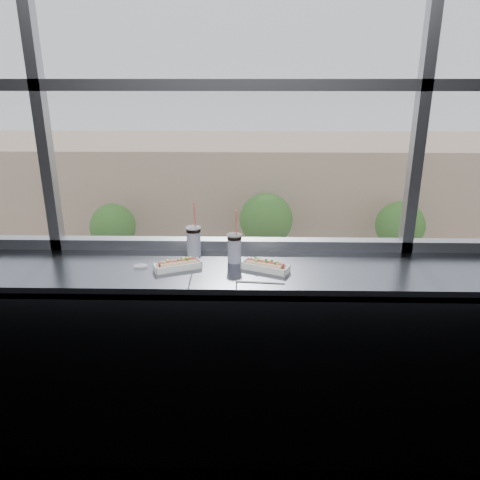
{
  "coord_description": "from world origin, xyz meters",
  "views": [
    {
      "loc": [
        0.11,
        -1.03,
        2.04
      ],
      "look_at": [
        0.06,
        1.23,
        1.25
      ],
      "focal_mm": 35.0,
      "sensor_mm": 36.0,
      "label": 1
    }
  ],
  "objects_px": {
    "car_far_c": "(432,281)",
    "wrapper": "(141,265)",
    "pedestrian_d": "(388,261)",
    "tree_center": "(266,220)",
    "soda_cup_left": "(194,240)",
    "pedestrian_b": "(245,252)",
    "tree_right": "(400,226)",
    "car_near_c": "(226,352)",
    "loose_straw": "(260,282)",
    "hotdog_tray_left": "(178,265)",
    "soda_cup_right": "(234,247)",
    "car_far_a": "(119,278)",
    "tree_left": "(113,226)",
    "hotdog_tray_right": "(265,266)",
    "car_near_d": "(399,357)",
    "pedestrian_a": "(148,260)"
  },
  "relations": [
    {
      "from": "car_far_c",
      "to": "tree_right",
      "type": "bearing_deg",
      "value": 18.75
    },
    {
      "from": "car_near_d",
      "to": "tree_center",
      "type": "height_order",
      "value": "tree_center"
    },
    {
      "from": "soda_cup_left",
      "to": "tree_center",
      "type": "height_order",
      "value": "soda_cup_left"
    },
    {
      "from": "hotdog_tray_left",
      "to": "tree_left",
      "type": "xyz_separation_m",
      "value": [
        -9.06,
        28.31,
        -8.79
      ]
    },
    {
      "from": "car_near_d",
      "to": "loose_straw",
      "type": "bearing_deg",
      "value": 162.25
    },
    {
      "from": "car_far_a",
      "to": "tree_left",
      "type": "bearing_deg",
      "value": 15.09
    },
    {
      "from": "pedestrian_a",
      "to": "loose_straw",
      "type": "bearing_deg",
      "value": -75.75
    },
    {
      "from": "tree_left",
      "to": "tree_right",
      "type": "height_order",
      "value": "tree_right"
    },
    {
      "from": "hotdog_tray_left",
      "to": "soda_cup_right",
      "type": "xyz_separation_m",
      "value": [
        0.29,
        0.11,
        0.06
      ]
    },
    {
      "from": "car_near_c",
      "to": "pedestrian_d",
      "type": "distance_m",
      "value": 15.84
    },
    {
      "from": "car_near_d",
      "to": "pedestrian_d",
      "type": "relative_size",
      "value": 2.74
    },
    {
      "from": "car_far_c",
      "to": "pedestrian_b",
      "type": "distance_m",
      "value": 12.61
    },
    {
      "from": "tree_left",
      "to": "hotdog_tray_right",
      "type": "bearing_deg",
      "value": -71.42
    },
    {
      "from": "hotdog_tray_right",
      "to": "pedestrian_a",
      "type": "relative_size",
      "value": 0.13
    },
    {
      "from": "loose_straw",
      "to": "car_far_c",
      "type": "relative_size",
      "value": 0.03
    },
    {
      "from": "tree_left",
      "to": "soda_cup_left",
      "type": "bearing_deg",
      "value": -72.01
    },
    {
      "from": "tree_right",
      "to": "wrapper",
      "type": "bearing_deg",
      "value": -110.86
    },
    {
      "from": "pedestrian_d",
      "to": "hotdog_tray_left",
      "type": "bearing_deg",
      "value": 70.47
    },
    {
      "from": "loose_straw",
      "to": "pedestrian_b",
      "type": "xyz_separation_m",
      "value": [
        -0.41,
        29.38,
        -10.94
      ]
    },
    {
      "from": "pedestrian_d",
      "to": "tree_left",
      "type": "distance_m",
      "value": 19.15
    },
    {
      "from": "pedestrian_a",
      "to": "hotdog_tray_right",
      "type": "bearing_deg",
      "value": -75.62
    },
    {
      "from": "hotdog_tray_left",
      "to": "soda_cup_right",
      "type": "bearing_deg",
      "value": -1.76
    },
    {
      "from": "car_near_d",
      "to": "car_near_c",
      "type": "distance_m",
      "value": 7.9
    },
    {
      "from": "pedestrian_d",
      "to": "car_near_d",
      "type": "bearing_deg",
      "value": 76.94
    },
    {
      "from": "car_far_c",
      "to": "tree_left",
      "type": "relative_size",
      "value": 1.4
    },
    {
      "from": "soda_cup_right",
      "to": "pedestrian_a",
      "type": "distance_m",
      "value": 30.89
    },
    {
      "from": "tree_left",
      "to": "soda_cup_right",
      "type": "bearing_deg",
      "value": -71.65
    },
    {
      "from": "car_far_c",
      "to": "pedestrian_d",
      "type": "xyz_separation_m",
      "value": [
        -1.68,
        3.75,
        -0.16
      ]
    },
    {
      "from": "loose_straw",
      "to": "wrapper",
      "type": "distance_m",
      "value": 0.65
    },
    {
      "from": "pedestrian_d",
      "to": "tree_center",
      "type": "xyz_separation_m",
      "value": [
        -8.48,
        0.25,
        2.83
      ]
    },
    {
      "from": "tree_right",
      "to": "car_far_c",
      "type": "bearing_deg",
      "value": -75.32
    },
    {
      "from": "car_far_c",
      "to": "car_near_c",
      "type": "distance_m",
      "value": 14.68
    },
    {
      "from": "car_near_c",
      "to": "car_far_a",
      "type": "relative_size",
      "value": 0.93
    },
    {
      "from": "pedestrian_d",
      "to": "hotdog_tray_right",
      "type": "bearing_deg",
      "value": 71.3
    },
    {
      "from": "soda_cup_left",
      "to": "car_far_a",
      "type": "xyz_separation_m",
      "value": [
        -7.85,
        24.1,
        -10.99
      ]
    },
    {
      "from": "car_far_a",
      "to": "pedestrian_b",
      "type": "height_order",
      "value": "car_far_a"
    },
    {
      "from": "hotdog_tray_left",
      "to": "pedestrian_d",
      "type": "bearing_deg",
      "value": 48.4
    },
    {
      "from": "car_near_c",
      "to": "loose_straw",
      "type": "bearing_deg",
      "value": -176.78
    },
    {
      "from": "hotdog_tray_left",
      "to": "car_near_d",
      "type": "bearing_deg",
      "value": 44.03
    },
    {
      "from": "hotdog_tray_left",
      "to": "tree_right",
      "type": "height_order",
      "value": "hotdog_tray_left"
    },
    {
      "from": "hotdog_tray_left",
      "to": "soda_cup_left",
      "type": "bearing_deg",
      "value": 51.64
    },
    {
      "from": "car_far_c",
      "to": "wrapper",
      "type": "bearing_deg",
      "value": 158.1
    },
    {
      "from": "pedestrian_b",
      "to": "tree_right",
      "type": "distance_m",
      "value": 10.87
    },
    {
      "from": "pedestrian_b",
      "to": "soda_cup_right",
      "type": "bearing_deg",
      "value": 0.54
    },
    {
      "from": "pedestrian_a",
      "to": "tree_center",
      "type": "relative_size",
      "value": 0.33
    },
    {
      "from": "soda_cup_right",
      "to": "tree_left",
      "type": "relative_size",
      "value": 0.06
    },
    {
      "from": "soda_cup_right",
      "to": "tree_left",
      "type": "xyz_separation_m",
      "value": [
        -9.35,
        28.2,
        -8.85
      ]
    },
    {
      "from": "hotdog_tray_right",
      "to": "soda_cup_left",
      "type": "relative_size",
      "value": 0.82
    },
    {
      "from": "wrapper",
      "to": "tree_left",
      "type": "bearing_deg",
      "value": 107.4
    },
    {
      "from": "tree_center",
      "to": "soda_cup_left",
      "type": "bearing_deg",
      "value": -92.88
    }
  ]
}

